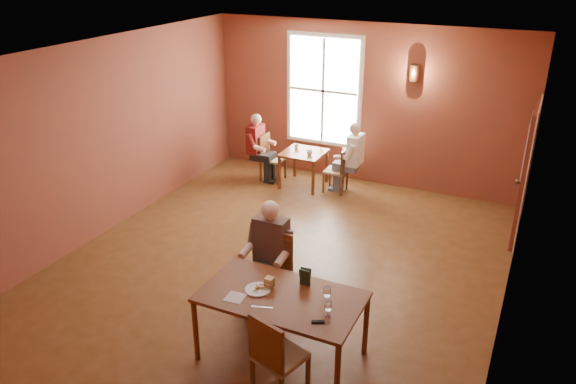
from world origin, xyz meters
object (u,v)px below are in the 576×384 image
at_px(main_table, 281,326).
at_px(chair_empty, 280,354).
at_px(chair_diner_white, 336,170).
at_px(diner_white, 338,159).
at_px(second_table, 304,169).
at_px(chair_diner_maroon, 273,158).
at_px(diner_maroon, 271,149).
at_px(diner_main, 267,267).
at_px(chair_diner_main, 268,277).

relative_size(main_table, chair_empty, 1.74).
height_order(chair_diner_white, diner_white, diner_white).
xyz_separation_m(second_table, chair_diner_maroon, (-0.65, 0.00, 0.11)).
relative_size(main_table, diner_maroon, 1.36).
bearing_deg(chair_diner_white, diner_white, -90.00).
relative_size(diner_main, diner_white, 1.05).
height_order(main_table, chair_diner_main, chair_diner_main).
xyz_separation_m(chair_diner_main, diner_main, (0.00, -0.03, 0.16)).
bearing_deg(diner_white, chair_empty, -165.41).
height_order(main_table, diner_maroon, diner_maroon).
bearing_deg(chair_empty, chair_diner_maroon, 133.97).
bearing_deg(chair_diner_maroon, diner_white, 90.00).
relative_size(main_table, chair_diner_main, 1.64).
relative_size(diner_main, chair_empty, 1.38).
relative_size(chair_empty, second_table, 1.30).
relative_size(second_table, diner_white, 0.59).
bearing_deg(chair_empty, chair_diner_white, 121.34).
bearing_deg(diner_main, chair_diner_main, -90.00).
bearing_deg(diner_white, diner_maroon, 90.00).
xyz_separation_m(chair_empty, second_table, (-2.01, 5.10, -0.16)).
xyz_separation_m(main_table, diner_white, (-1.09, 4.58, 0.24)).
bearing_deg(chair_diner_maroon, diner_maroon, -90.00).
xyz_separation_m(chair_diner_main, second_table, (-1.27, 3.93, -0.19)).
bearing_deg(diner_white, diner_main, -171.55).
distance_m(chair_diner_main, diner_main, 0.16).
bearing_deg(chair_empty, diner_maroon, 134.24).
bearing_deg(main_table, diner_maroon, 118.12).
height_order(main_table, chair_diner_white, chair_diner_white).
bearing_deg(chair_diner_maroon, chair_diner_main, 26.01).
distance_m(chair_diner_white, diner_white, 0.23).
height_order(chair_diner_main, diner_main, diner_main).
xyz_separation_m(second_table, chair_diner_white, (0.65, 0.00, 0.09)).
bearing_deg(chair_diner_white, main_table, -166.28).
distance_m(chair_diner_white, diner_maroon, 1.35).
height_order(diner_main, chair_empty, diner_main).
height_order(second_table, diner_white, diner_white).
xyz_separation_m(second_table, diner_white, (0.68, 0.00, 0.31)).
bearing_deg(second_table, main_table, -68.89).
height_order(chair_diner_main, second_table, chair_diner_main).
distance_m(diner_main, chair_diner_white, 4.02).
bearing_deg(main_table, diner_main, 128.88).
distance_m(main_table, second_table, 4.91).
height_order(main_table, chair_empty, chair_empty).
bearing_deg(diner_white, second_table, 90.00).
height_order(chair_diner_main, chair_empty, chair_diner_main).
height_order(diner_main, chair_diner_white, diner_main).
height_order(chair_diner_main, diner_white, diner_white).
distance_m(chair_empty, chair_diner_white, 5.27).
relative_size(main_table, diner_white, 1.33).
bearing_deg(chair_diner_maroon, chair_empty, 27.54).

